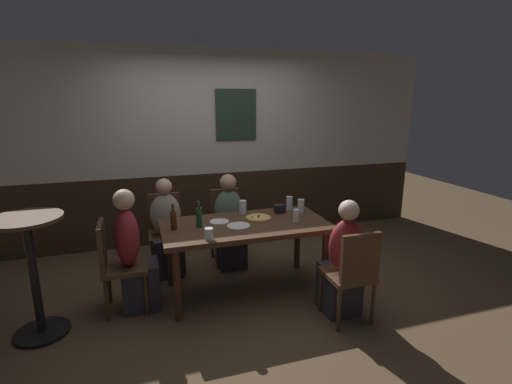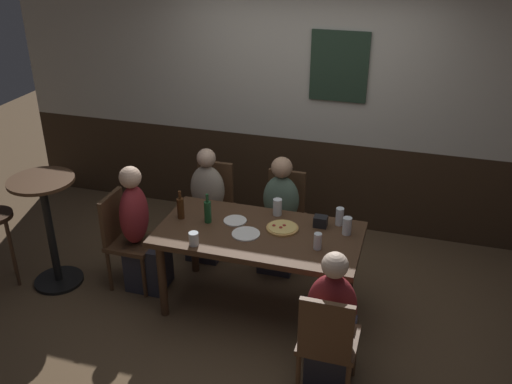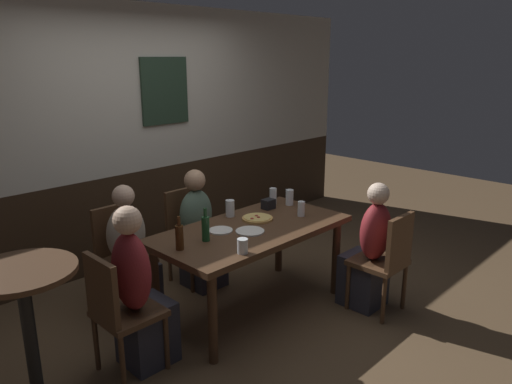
{
  "view_description": "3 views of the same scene",
  "coord_description": "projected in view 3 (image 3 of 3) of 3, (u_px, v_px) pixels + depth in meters",
  "views": [
    {
      "loc": [
        -0.98,
        -3.46,
        1.96
      ],
      "look_at": [
        0.14,
        0.09,
        1.03
      ],
      "focal_mm": 26.45,
      "sensor_mm": 36.0,
      "label": 1
    },
    {
      "loc": [
        1.14,
        -3.83,
        3.08
      ],
      "look_at": [
        -0.01,
        -0.03,
        1.12
      ],
      "focal_mm": 39.85,
      "sensor_mm": 36.0,
      "label": 2
    },
    {
      "loc": [
        -2.66,
        -2.64,
        2.1
      ],
      "look_at": [
        0.18,
        0.12,
        0.98
      ],
      "focal_mm": 33.99,
      "sensor_mm": 36.0,
      "label": 3
    }
  ],
  "objects": [
    {
      "name": "chair_head_west",
      "position": [
        118.0,
        308.0,
        3.18
      ],
      "size": [
        0.4,
        0.4,
        0.88
      ],
      "color": "#513521",
      "rests_on": "ground_plane"
    },
    {
      "name": "person_left_far",
      "position": [
        131.0,
        261.0,
        4.0
      ],
      "size": [
        0.34,
        0.37,
        1.1
      ],
      "color": "#2D2D38",
      "rests_on": "ground_plane"
    },
    {
      "name": "chair_right_near",
      "position": [
        386.0,
        257.0,
        3.98
      ],
      "size": [
        0.4,
        0.4,
        0.88
      ],
      "color": "#513521",
      "rests_on": "ground_plane"
    },
    {
      "name": "condiment_caddy",
      "position": [
        268.0,
        204.0,
        4.44
      ],
      "size": [
        0.11,
        0.09,
        0.09
      ],
      "primitive_type": "cube",
      "color": "black",
      "rests_on": "dining_table"
    },
    {
      "name": "dining_table",
      "position": [
        252.0,
        237.0,
        4.0
      ],
      "size": [
        1.66,
        0.85,
        0.74
      ],
      "color": "#472D1C",
      "rests_on": "ground_plane"
    },
    {
      "name": "wall_back",
      "position": [
        137.0,
        136.0,
        4.93
      ],
      "size": [
        6.4,
        0.13,
        2.6
      ],
      "color": "#332316",
      "rests_on": "ground_plane"
    },
    {
      "name": "beer_glass_half",
      "position": [
        290.0,
        198.0,
        4.55
      ],
      "size": [
        0.07,
        0.07,
        0.15
      ],
      "color": "silver",
      "rests_on": "dining_table"
    },
    {
      "name": "plate_white_small",
      "position": [
        221.0,
        230.0,
        3.88
      ],
      "size": [
        0.19,
        0.19,
        0.01
      ],
      "primitive_type": "cylinder",
      "color": "white",
      "rests_on": "dining_table"
    },
    {
      "name": "beer_glass_tall",
      "position": [
        301.0,
        210.0,
        4.23
      ],
      "size": [
        0.06,
        0.06,
        0.13
      ],
      "color": "silver",
      "rests_on": "dining_table"
    },
    {
      "name": "ground_plane",
      "position": [
        252.0,
        308.0,
        4.17
      ],
      "size": [
        12.0,
        12.0,
        0.0
      ],
      "primitive_type": "plane",
      "color": "brown"
    },
    {
      "name": "chair_left_far",
      "position": [
        121.0,
        252.0,
        4.1
      ],
      "size": [
        0.4,
        0.4,
        0.88
      ],
      "color": "#513521",
      "rests_on": "ground_plane"
    },
    {
      "name": "beer_bottle_brown",
      "position": [
        179.0,
        237.0,
        3.49
      ],
      "size": [
        0.06,
        0.06,
        0.25
      ],
      "color": "#42230F",
      "rests_on": "dining_table"
    },
    {
      "name": "pizza",
      "position": [
        257.0,
        218.0,
        4.16
      ],
      "size": [
        0.27,
        0.27,
        0.03
      ],
      "color": "tan",
      "rests_on": "dining_table"
    },
    {
      "name": "person_right_near",
      "position": [
        369.0,
        256.0,
        4.1
      ],
      "size": [
        0.34,
        0.37,
        1.11
      ],
      "color": "#2D2D38",
      "rests_on": "ground_plane"
    },
    {
      "name": "pint_glass_pale",
      "position": [
        230.0,
        209.0,
        4.22
      ],
      "size": [
        0.08,
        0.08,
        0.15
      ],
      "color": "silver",
      "rests_on": "dining_table"
    },
    {
      "name": "plate_white_large",
      "position": [
        250.0,
        231.0,
        3.86
      ],
      "size": [
        0.23,
        0.23,
        0.01
      ],
      "primitive_type": "cylinder",
      "color": "white",
      "rests_on": "dining_table"
    },
    {
      "name": "beer_bottle_green",
      "position": [
        206.0,
        228.0,
        3.66
      ],
      "size": [
        0.06,
        0.06,
        0.26
      ],
      "color": "#194723",
      "rests_on": "dining_table"
    },
    {
      "name": "pint_glass_stout",
      "position": [
        273.0,
        197.0,
        4.58
      ],
      "size": [
        0.07,
        0.07,
        0.15
      ],
      "color": "silver",
      "rests_on": "dining_table"
    },
    {
      "name": "pint_glass_amber",
      "position": [
        243.0,
        247.0,
        3.44
      ],
      "size": [
        0.08,
        0.08,
        0.11
      ],
      "color": "silver",
      "rests_on": "dining_table"
    },
    {
      "name": "person_mid_far",
      "position": [
        200.0,
        238.0,
        4.5
      ],
      "size": [
        0.34,
        0.37,
        1.11
      ],
      "color": "#2D2D38",
      "rests_on": "ground_plane"
    },
    {
      "name": "person_head_west",
      "position": [
        139.0,
        300.0,
        3.29
      ],
      "size": [
        0.37,
        0.34,
        1.17
      ],
      "color": "#2D2D38",
      "rests_on": "ground_plane"
    },
    {
      "name": "side_bar_table",
      "position": [
        31.0,
        343.0,
        2.58
      ],
      "size": [
        0.56,
        0.56,
        1.05
      ],
      "color": "black",
      "rests_on": "ground_plane"
    },
    {
      "name": "chair_mid_far",
      "position": [
        189.0,
        230.0,
        4.6
      ],
      "size": [
        0.4,
        0.4,
        0.88
      ],
      "color": "#513521",
      "rests_on": "ground_plane"
    }
  ]
}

